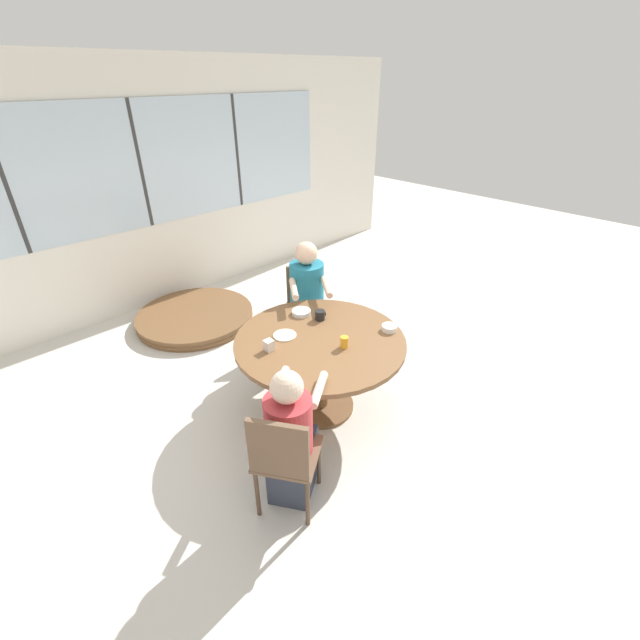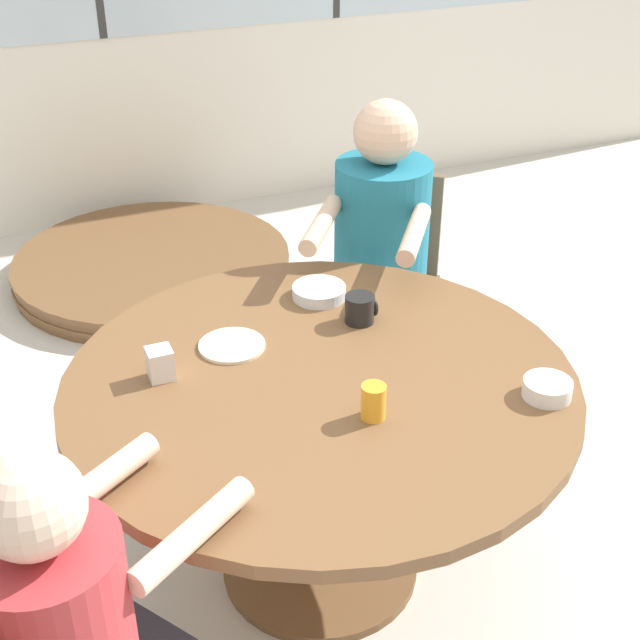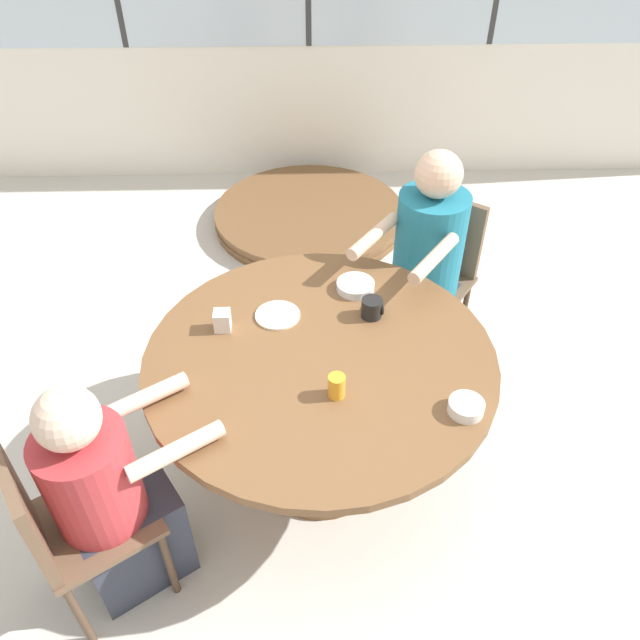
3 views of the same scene
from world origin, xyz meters
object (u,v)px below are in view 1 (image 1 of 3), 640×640
(bowl_white_shallow, at_px, (301,312))
(bowl_cereal, at_px, (389,328))
(chair_for_man_blue_shirt, at_px, (284,455))
(person_man_blue_shirt, at_px, (291,441))
(milk_carton_small, at_px, (269,345))
(folded_table_stack, at_px, (195,317))
(coffee_mug, at_px, (320,315))
(chair_for_woman_green_shirt, at_px, (306,300))
(juice_glass, at_px, (344,342))
(person_woman_green_shirt, at_px, (308,306))

(bowl_white_shallow, height_order, bowl_cereal, bowl_cereal)
(chair_for_man_blue_shirt, xyz_separation_m, person_man_blue_shirt, (0.14, 0.09, -0.04))
(milk_carton_small, xyz_separation_m, bowl_cereal, (0.91, -0.48, -0.02))
(chair_for_man_blue_shirt, height_order, folded_table_stack, chair_for_man_blue_shirt)
(chair_for_man_blue_shirt, bearing_deg, bowl_cereal, 67.85)
(coffee_mug, bearing_deg, person_man_blue_shirt, -143.44)
(chair_for_woman_green_shirt, height_order, bowl_cereal, chair_for_woman_green_shirt)
(person_man_blue_shirt, height_order, folded_table_stack, person_man_blue_shirt)
(person_man_blue_shirt, relative_size, juice_glass, 11.28)
(coffee_mug, xyz_separation_m, bowl_cereal, (0.29, -0.54, -0.02))
(milk_carton_small, distance_m, bowl_cereal, 1.03)
(person_man_blue_shirt, relative_size, bowl_cereal, 8.26)
(chair_for_man_blue_shirt, xyz_separation_m, person_woman_green_shirt, (1.43, 1.32, 0.02))
(bowl_white_shallow, relative_size, bowl_cereal, 1.30)
(folded_table_stack, bearing_deg, juice_glass, -88.25)
(person_woman_green_shirt, xyz_separation_m, coffee_mug, (-0.31, -0.50, 0.22))
(chair_for_man_blue_shirt, distance_m, folded_table_stack, 2.89)
(chair_for_woman_green_shirt, relative_size, person_man_blue_shirt, 0.82)
(person_man_blue_shirt, relative_size, milk_carton_small, 12.02)
(chair_for_man_blue_shirt, height_order, person_woman_green_shirt, person_woman_green_shirt)
(person_man_blue_shirt, height_order, coffee_mug, person_man_blue_shirt)
(milk_carton_small, xyz_separation_m, folded_table_stack, (0.38, 1.96, -0.70))
(person_woman_green_shirt, relative_size, milk_carton_small, 13.57)
(person_man_blue_shirt, distance_m, bowl_white_shallow, 1.33)
(person_woman_green_shirt, relative_size, bowl_cereal, 9.32)
(chair_for_woman_green_shirt, relative_size, bowl_white_shallow, 5.17)
(juice_glass, relative_size, bowl_cereal, 0.73)
(juice_glass, relative_size, folded_table_stack, 0.07)
(person_man_blue_shirt, bearing_deg, folded_table_stack, 130.87)
(chair_for_woman_green_shirt, distance_m, folded_table_stack, 1.49)
(person_woman_green_shirt, xyz_separation_m, juice_glass, (-0.48, -0.95, 0.22))
(chair_for_woman_green_shirt, relative_size, bowl_cereal, 6.74)
(person_man_blue_shirt, xyz_separation_m, folded_table_stack, (0.74, 2.62, -0.42))
(chair_for_woman_green_shirt, relative_size, chair_for_man_blue_shirt, 1.00)
(milk_carton_small, bearing_deg, person_woman_green_shirt, 31.29)
(folded_table_stack, bearing_deg, bowl_cereal, -77.69)
(person_woman_green_shirt, height_order, person_man_blue_shirt, person_woman_green_shirt)
(chair_for_woman_green_shirt, height_order, chair_for_man_blue_shirt, same)
(juice_glass, bearing_deg, milk_carton_small, 139.75)
(folded_table_stack, bearing_deg, milk_carton_small, -100.97)
(chair_for_woman_green_shirt, bearing_deg, person_man_blue_shirt, 80.69)
(bowl_cereal, bearing_deg, chair_for_man_blue_shirt, -168.76)
(person_woman_green_shirt, bearing_deg, juice_glass, 99.34)
(coffee_mug, xyz_separation_m, juice_glass, (-0.17, -0.45, 0.00))
(juice_glass, xyz_separation_m, folded_table_stack, (-0.07, 2.34, -0.70))
(chair_for_man_blue_shirt, xyz_separation_m, coffee_mug, (1.12, 0.82, 0.24))
(person_woman_green_shirt, height_order, coffee_mug, person_woman_green_shirt)
(person_woman_green_shirt, xyz_separation_m, milk_carton_small, (-0.93, -0.57, 0.22))
(juice_glass, relative_size, bowl_white_shallow, 0.56)
(milk_carton_small, height_order, bowl_white_shallow, milk_carton_small)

